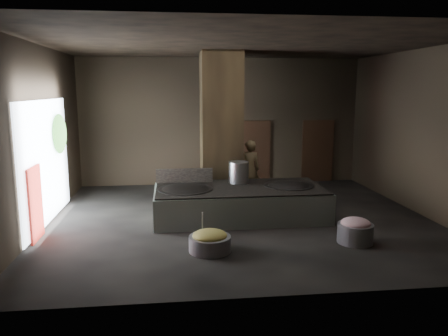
{
  "coord_description": "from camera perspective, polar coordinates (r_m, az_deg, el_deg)",
  "views": [
    {
      "loc": [
        -1.75,
        -11.13,
        3.4
      ],
      "look_at": [
        -0.35,
        0.71,
        1.25
      ],
      "focal_mm": 35.0,
      "sensor_mm": 36.0,
      "label": 1
    }
  ],
  "objects": [
    {
      "name": "hearth_platform",
      "position": [
        11.77,
        2.06,
        -4.58
      ],
      "size": [
        4.54,
        2.2,
        0.79
      ],
      "primitive_type": "cube",
      "rotation": [
        0.0,
        0.0,
        0.01
      ],
      "color": "#B4C6B2",
      "rests_on": "ground"
    },
    {
      "name": "pillar",
      "position": [
        13.16,
        -0.38,
        5.21
      ],
      "size": [
        1.2,
        1.2,
        4.5
      ],
      "primitive_type": "cube",
      "color": "black",
      "rests_on": "ground"
    },
    {
      "name": "ceiling",
      "position": [
        11.33,
        2.28,
        16.04
      ],
      "size": [
        10.0,
        9.0,
        0.1
      ],
      "primitive_type": "cube",
      "color": "black",
      "rests_on": "back_wall"
    },
    {
      "name": "back_wall",
      "position": [
        15.82,
        -0.36,
        6.06
      ],
      "size": [
        10.0,
        0.1,
        4.5
      ],
      "primitive_type": "cube",
      "color": "black",
      "rests_on": "ground"
    },
    {
      "name": "tree_silhouette",
      "position": [
        12.87,
        -20.69,
        4.21
      ],
      "size": [
        0.28,
        1.1,
        1.1
      ],
      "primitive_type": "ellipsoid",
      "color": "#194714",
      "rests_on": "left_opening"
    },
    {
      "name": "left_wall",
      "position": [
        11.67,
        -23.17,
        3.74
      ],
      "size": [
        0.1,
        9.0,
        4.5
      ],
      "primitive_type": "cube",
      "color": "black",
      "rests_on": "ground"
    },
    {
      "name": "meat_fill",
      "position": [
        10.27,
        16.83,
        -6.92
      ],
      "size": [
        0.66,
        0.66,
        0.25
      ],
      "primitive_type": "ellipsoid",
      "color": "#B96F7D",
      "rests_on": "meat_basin"
    },
    {
      "name": "ladle",
      "position": [
        9.44,
        -2.86,
        -7.38
      ],
      "size": [
        0.04,
        0.36,
        0.64
      ],
      "primitive_type": "cylinder",
      "rotation": [
        0.49,
        0.0,
        -0.05
      ],
      "color": "#A9ADB1",
      "rests_on": "veg_basin"
    },
    {
      "name": "wok_right",
      "position": [
        12.01,
        8.42,
        -2.64
      ],
      "size": [
        1.33,
        1.33,
        0.37
      ],
      "primitive_type": "ellipsoid",
      "color": "black",
      "rests_on": "hearth_platform"
    },
    {
      "name": "left_opening",
      "position": [
        11.91,
        -22.22,
        0.76
      ],
      "size": [
        0.04,
        4.2,
        3.1
      ],
      "primitive_type": "cube",
      "color": "white",
      "rests_on": "ground"
    },
    {
      "name": "platform_cap",
      "position": [
        11.67,
        2.08,
        -2.58
      ],
      "size": [
        4.43,
        2.13,
        0.03
      ],
      "primitive_type": "cube",
      "color": "black",
      "rests_on": "hearth_platform"
    },
    {
      "name": "doorway_far",
      "position": [
        16.64,
        12.11,
        2.05
      ],
      "size": [
        1.18,
        0.08,
        2.38
      ],
      "primitive_type": "cube",
      "color": "black",
      "rests_on": "ground"
    },
    {
      "name": "stock_pot",
      "position": [
        12.15,
        1.92,
        -0.56
      ],
      "size": [
        0.55,
        0.55,
        0.59
      ],
      "primitive_type": "cylinder",
      "color": "#A9ADB1",
      "rests_on": "hearth_platform"
    },
    {
      "name": "cook",
      "position": [
        13.66,
        3.35,
        -0.23
      ],
      "size": [
        0.73,
        0.52,
        1.85
      ],
      "primitive_type": "imported",
      "rotation": [
        0.0,
        0.0,
        3.27
      ],
      "color": "brown",
      "rests_on": "ground"
    },
    {
      "name": "veg_basin",
      "position": [
        9.43,
        -1.86,
        -9.85
      ],
      "size": [
        1.17,
        1.17,
        0.33
      ],
      "primitive_type": "cylinder",
      "rotation": [
        0.0,
        0.0,
        0.39
      ],
      "color": "slate",
      "rests_on": "ground"
    },
    {
      "name": "right_wall",
      "position": [
        13.1,
        24.65,
        4.25
      ],
      "size": [
        0.1,
        9.0,
        4.5
      ],
      "primitive_type": "cube",
      "color": "black",
      "rests_on": "ground"
    },
    {
      "name": "doorway_near",
      "position": [
        16.03,
        3.95,
        1.95
      ],
      "size": [
        1.18,
        0.08,
        2.38
      ],
      "primitive_type": "cube",
      "color": "black",
      "rests_on": "ground"
    },
    {
      "name": "meat_basin",
      "position": [
        10.34,
        16.76,
        -8.16
      ],
      "size": [
        1.02,
        1.02,
        0.44
      ],
      "primitive_type": "cylinder",
      "rotation": [
        0.0,
        0.0,
        -0.35
      ],
      "color": "slate",
      "rests_on": "ground"
    },
    {
      "name": "wok_left",
      "position": [
        11.51,
        -5.05,
        -3.13
      ],
      "size": [
        1.43,
        1.43,
        0.39
      ],
      "primitive_type": "ellipsoid",
      "color": "black",
      "rests_on": "hearth_platform"
    },
    {
      "name": "wok_left_rim",
      "position": [
        11.49,
        -5.06,
        -2.79
      ],
      "size": [
        1.46,
        1.46,
        0.05
      ],
      "primitive_type": "cylinder",
      "color": "black",
      "rests_on": "hearth_platform"
    },
    {
      "name": "floor",
      "position": [
        11.79,
        2.12,
        -6.81
      ],
      "size": [
        10.0,
        9.0,
        0.1
      ],
      "primitive_type": "cube",
      "color": "black",
      "rests_on": "ground"
    },
    {
      "name": "wok_right_rim",
      "position": [
        12.0,
        8.43,
        -2.31
      ],
      "size": [
        1.36,
        1.36,
        0.05
      ],
      "primitive_type": "cylinder",
      "color": "black",
      "rests_on": "hearth_platform"
    },
    {
      "name": "doorway_far_glow",
      "position": [
        16.86,
        11.88,
        1.99
      ],
      "size": [
        0.84,
        0.04,
        1.99
      ],
      "primitive_type": "cube",
      "color": "#8C6647",
      "rests_on": "ground"
    },
    {
      "name": "veg_fill",
      "position": [
        9.37,
        -1.86,
        -8.79
      ],
      "size": [
        0.74,
        0.74,
        0.23
      ],
      "primitive_type": "ellipsoid",
      "color": "olive",
      "rests_on": "veg_basin"
    },
    {
      "name": "front_wall",
      "position": [
        6.91,
        8.04,
        0.52
      ],
      "size": [
        10.0,
        0.1,
        4.5
      ],
      "primitive_type": "cube",
      "color": "black",
      "rests_on": "ground"
    },
    {
      "name": "doorway_near_glow",
      "position": [
        16.08,
        3.32,
        1.8
      ],
      "size": [
        0.79,
        0.04,
        1.86
      ],
      "primitive_type": "cube",
      "color": "#8C6647",
      "rests_on": "ground"
    },
    {
      "name": "pavilion_sliver",
      "position": [
        10.82,
        -23.4,
        -4.28
      ],
      "size": [
        0.05,
        0.9,
        1.7
      ],
      "primitive_type": "cube",
      "color": "maroon",
      "rests_on": "ground"
    },
    {
      "name": "splash_guard",
      "position": [
        12.23,
        -5.19,
        -0.99
      ],
      "size": [
        1.58,
        0.07,
        0.39
      ],
      "primitive_type": "cube",
      "rotation": [
        0.0,
        0.0,
        0.01
      ],
      "color": "black",
      "rests_on": "hearth_platform"
    }
  ]
}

